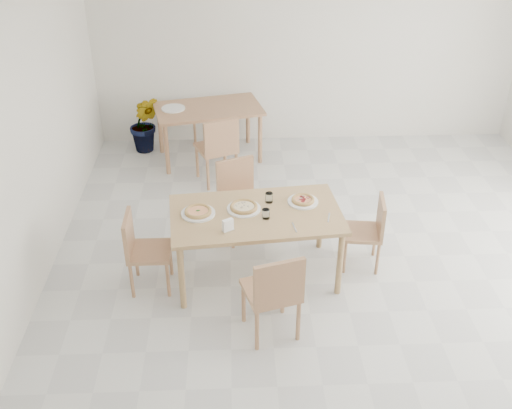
{
  "coord_description": "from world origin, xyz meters",
  "views": [
    {
      "loc": [
        -1.07,
        -4.72,
        3.82
      ],
      "look_at": [
        -0.86,
        0.18,
        0.85
      ],
      "focal_mm": 42.0,
      "sensor_mm": 36.0,
      "label": 1
    }
  ],
  "objects_px": {
    "plate_pepperoni": "(303,202)",
    "plate_empty": "(173,108)",
    "tumbler_a": "(269,198)",
    "tumbler_b": "(266,214)",
    "chair_east": "(370,228)",
    "napkin_holder": "(228,226)",
    "pizza_pepperoni": "(303,200)",
    "plate_mushroom": "(244,209)",
    "chair_back_n": "(198,104)",
    "main_table": "(256,219)",
    "chair_back_s": "(218,146)",
    "pizza_margherita": "(198,211)",
    "potted_plant": "(146,124)",
    "chair_south": "(274,291)",
    "chair_north": "(239,193)",
    "pizza_mushroom": "(244,207)",
    "second_table": "(208,113)",
    "plate_margherita": "(198,213)"
  },
  "relations": [
    {
      "from": "tumbler_a",
      "to": "chair_back_n",
      "type": "bearing_deg",
      "value": 104.78
    },
    {
      "from": "chair_east",
      "to": "napkin_holder",
      "type": "relative_size",
      "value": 6.25
    },
    {
      "from": "pizza_margherita",
      "to": "plate_margherita",
      "type": "bearing_deg",
      "value": 0.0
    },
    {
      "from": "chair_back_n",
      "to": "chair_east",
      "type": "bearing_deg",
      "value": -87.52
    },
    {
      "from": "pizza_mushroom",
      "to": "second_table",
      "type": "bearing_deg",
      "value": 98.99
    },
    {
      "from": "tumbler_b",
      "to": "chair_back_n",
      "type": "height_order",
      "value": "chair_back_n"
    },
    {
      "from": "chair_east",
      "to": "second_table",
      "type": "distance_m",
      "value": 3.1
    },
    {
      "from": "chair_east",
      "to": "potted_plant",
      "type": "relative_size",
      "value": 0.94
    },
    {
      "from": "plate_margherita",
      "to": "second_table",
      "type": "xyz_separation_m",
      "value": [
        0.02,
        2.71,
        -0.1
      ]
    },
    {
      "from": "chair_south",
      "to": "tumbler_b",
      "type": "relative_size",
      "value": 9.41
    },
    {
      "from": "plate_pepperoni",
      "to": "napkin_holder",
      "type": "bearing_deg",
      "value": -146.99
    },
    {
      "from": "chair_north",
      "to": "second_table",
      "type": "height_order",
      "value": "chair_north"
    },
    {
      "from": "plate_margherita",
      "to": "pizza_mushroom",
      "type": "bearing_deg",
      "value": 8.56
    },
    {
      "from": "tumbler_b",
      "to": "second_table",
      "type": "bearing_deg",
      "value": 102.51
    },
    {
      "from": "plate_pepperoni",
      "to": "pizza_mushroom",
      "type": "distance_m",
      "value": 0.6
    },
    {
      "from": "potted_plant",
      "to": "chair_north",
      "type": "bearing_deg",
      "value": -59.23
    },
    {
      "from": "pizza_pepperoni",
      "to": "potted_plant",
      "type": "height_order",
      "value": "potted_plant"
    },
    {
      "from": "pizza_pepperoni",
      "to": "potted_plant",
      "type": "distance_m",
      "value": 3.4
    },
    {
      "from": "tumbler_a",
      "to": "napkin_holder",
      "type": "relative_size",
      "value": 0.8
    },
    {
      "from": "pizza_margherita",
      "to": "plate_empty",
      "type": "distance_m",
      "value": 2.71
    },
    {
      "from": "napkin_holder",
      "to": "pizza_margherita",
      "type": "bearing_deg",
      "value": 103.07
    },
    {
      "from": "main_table",
      "to": "napkin_holder",
      "type": "height_order",
      "value": "napkin_holder"
    },
    {
      "from": "plate_mushroom",
      "to": "plate_margherita",
      "type": "bearing_deg",
      "value": -171.44
    },
    {
      "from": "plate_pepperoni",
      "to": "napkin_holder",
      "type": "relative_size",
      "value": 2.43
    },
    {
      "from": "pizza_pepperoni",
      "to": "tumbler_a",
      "type": "distance_m",
      "value": 0.34
    },
    {
      "from": "chair_back_s",
      "to": "chair_back_n",
      "type": "relative_size",
      "value": 1.06
    },
    {
      "from": "pizza_margherita",
      "to": "tumbler_a",
      "type": "bearing_deg",
      "value": 15.86
    },
    {
      "from": "plate_pepperoni",
      "to": "tumbler_a",
      "type": "height_order",
      "value": "tumbler_a"
    },
    {
      "from": "tumbler_a",
      "to": "potted_plant",
      "type": "xyz_separation_m",
      "value": [
        -1.58,
        2.77,
        -0.38
      ]
    },
    {
      "from": "tumbler_b",
      "to": "chair_back_s",
      "type": "xyz_separation_m",
      "value": [
        -0.48,
        2.05,
        -0.26
      ]
    },
    {
      "from": "main_table",
      "to": "chair_back_s",
      "type": "height_order",
      "value": "chair_back_s"
    },
    {
      "from": "chair_south",
      "to": "plate_margherita",
      "type": "relative_size",
      "value": 2.76
    },
    {
      "from": "plate_mushroom",
      "to": "napkin_holder",
      "type": "xyz_separation_m",
      "value": [
        -0.15,
        -0.37,
        0.05
      ]
    },
    {
      "from": "chair_north",
      "to": "tumbler_b",
      "type": "bearing_deg",
      "value": -95.86
    },
    {
      "from": "pizza_mushroom",
      "to": "napkin_holder",
      "type": "xyz_separation_m",
      "value": [
        -0.15,
        -0.37,
        0.03
      ]
    },
    {
      "from": "plate_mushroom",
      "to": "chair_back_n",
      "type": "relative_size",
      "value": 0.38
    },
    {
      "from": "pizza_mushroom",
      "to": "pizza_pepperoni",
      "type": "bearing_deg",
      "value": 10.45
    },
    {
      "from": "pizza_mushroom",
      "to": "tumbler_a",
      "type": "height_order",
      "value": "tumbler_a"
    },
    {
      "from": "main_table",
      "to": "chair_north",
      "type": "bearing_deg",
      "value": 95.07
    },
    {
      "from": "chair_back_s",
      "to": "chair_back_n",
      "type": "distance_m",
      "value": 1.54
    },
    {
      "from": "pizza_margherita",
      "to": "tumbler_b",
      "type": "height_order",
      "value": "tumbler_b"
    },
    {
      "from": "plate_pepperoni",
      "to": "plate_empty",
      "type": "relative_size",
      "value": 0.96
    },
    {
      "from": "tumbler_a",
      "to": "plate_empty",
      "type": "bearing_deg",
      "value": 114.74
    },
    {
      "from": "chair_north",
      "to": "chair_east",
      "type": "xyz_separation_m",
      "value": [
        1.32,
        -0.67,
        -0.05
      ]
    },
    {
      "from": "chair_north",
      "to": "plate_margherita",
      "type": "bearing_deg",
      "value": -137.47
    },
    {
      "from": "chair_east",
      "to": "tumbler_a",
      "type": "relative_size",
      "value": 7.8
    },
    {
      "from": "chair_back_n",
      "to": "potted_plant",
      "type": "relative_size",
      "value": 1.05
    },
    {
      "from": "chair_south",
      "to": "chair_back_n",
      "type": "bearing_deg",
      "value": -95.29
    },
    {
      "from": "tumbler_a",
      "to": "tumbler_b",
      "type": "distance_m",
      "value": 0.3
    },
    {
      "from": "chair_south",
      "to": "chair_north",
      "type": "distance_m",
      "value": 1.74
    }
  ]
}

